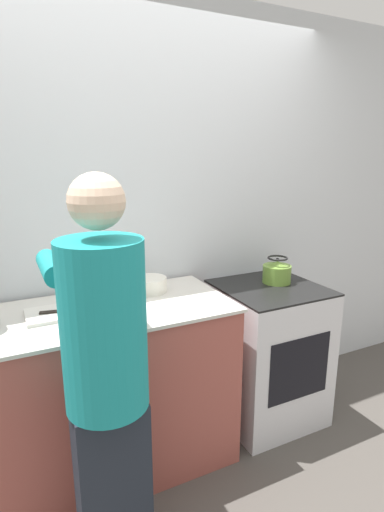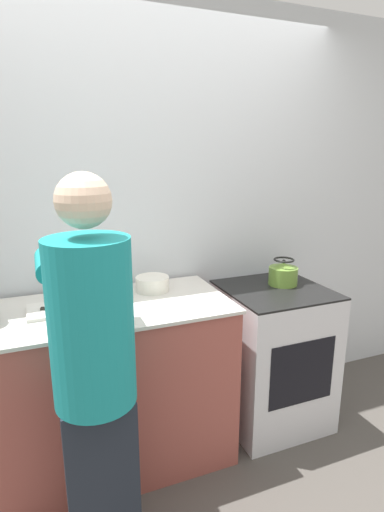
{
  "view_description": "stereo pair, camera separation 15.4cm",
  "coord_description": "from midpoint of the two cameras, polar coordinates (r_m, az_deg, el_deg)",
  "views": [
    {
      "loc": [
        -0.77,
        -1.6,
        1.7
      ],
      "look_at": [
        0.12,
        0.22,
        1.18
      ],
      "focal_mm": 28.0,
      "sensor_mm": 36.0,
      "label": 1
    },
    {
      "loc": [
        -0.63,
        -1.66,
        1.7
      ],
      "look_at": [
        0.12,
        0.22,
        1.18
      ],
      "focal_mm": 28.0,
      "sensor_mm": 36.0,
      "label": 2
    }
  ],
  "objects": [
    {
      "name": "kettle",
      "position": [
        2.6,
        14.56,
        -2.49
      ],
      "size": [
        0.18,
        0.18,
        0.17
      ],
      "color": "olive",
      "rests_on": "oven"
    },
    {
      "name": "bowl_prep",
      "position": [
        2.31,
        -3.79,
        -3.99
      ],
      "size": [
        0.19,
        0.19,
        0.08
      ],
      "color": "silver",
      "rests_on": "counter"
    },
    {
      "name": "counter",
      "position": [
        2.33,
        -10.45,
        -17.92
      ],
      "size": [
        1.36,
        0.65,
        0.93
      ],
      "color": "#9E4C42",
      "rests_on": "ground_plane"
    },
    {
      "name": "knife",
      "position": [
        2.1,
        -16.02,
        -7.11
      ],
      "size": [
        0.23,
        0.08,
        0.01
      ],
      "rotation": [
        0.0,
        0.0,
        -0.22
      ],
      "color": "silver",
      "rests_on": "cutting_board"
    },
    {
      "name": "ground_plane",
      "position": [
        2.45,
        1.15,
        -29.48
      ],
      "size": [
        12.0,
        12.0,
        0.0
      ],
      "primitive_type": "plane",
      "color": "#4C4742"
    },
    {
      "name": "person",
      "position": [
        1.62,
        -11.07,
        -15.68
      ],
      "size": [
        0.35,
        0.59,
        1.64
      ],
      "color": "#1E242E",
      "rests_on": "ground_plane"
    },
    {
      "name": "cutting_board",
      "position": [
        2.12,
        -15.73,
        -7.24
      ],
      "size": [
        0.36,
        0.22,
        0.02
      ],
      "color": "silver",
      "rests_on": "counter"
    },
    {
      "name": "wall_back",
      "position": [
        2.46,
        -5.04,
        4.92
      ],
      "size": [
        8.0,
        0.05,
        2.6
      ],
      "color": "silver",
      "rests_on": "ground_plane"
    },
    {
      "name": "oven",
      "position": [
        2.7,
        13.03,
        -13.63
      ],
      "size": [
        0.62,
        0.62,
        0.9
      ],
      "color": "silver",
      "rests_on": "ground_plane"
    }
  ]
}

